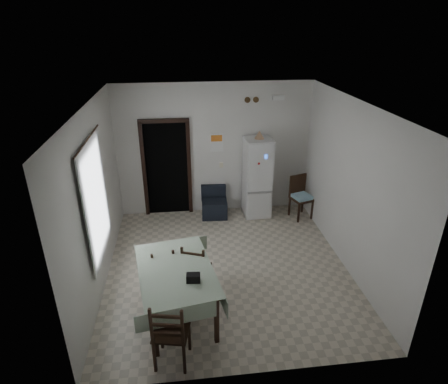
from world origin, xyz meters
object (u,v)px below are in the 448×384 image
Objects in this scene: fridge at (257,178)px; dining_chair_far_right at (197,268)px; dining_chair_near_head at (171,331)px; dining_table at (177,292)px; dining_chair_far_left at (162,270)px; corner_chair at (302,198)px; navy_seat at (214,202)px.

fridge reaches higher than dining_chair_far_right.
dining_table is at bearing -83.64° from dining_chair_near_head.
fridge is 2.02× the size of dining_chair_far_left.
corner_chair is 4.55m from dining_chair_near_head.
dining_chair_near_head is at bearing -104.81° from dining_table.
dining_table is (-2.74, -2.73, -0.07)m from corner_chair.
fridge is 4.30m from dining_chair_near_head.
dining_chair_far_right is (-1.48, -2.52, -0.42)m from fridge.
dining_chair_far_right is 1.39m from dining_chair_near_head.
corner_chair is (0.95, -0.28, -0.41)m from fridge.
dining_chair_far_right is at bearing 47.73° from dining_table.
dining_chair_near_head is at bearing 83.97° from dining_chair_far_left.
dining_chair_far_right reaches higher than dining_table.
dining_chair_far_right is at bearing 163.90° from dining_chair_far_left.
fridge is at bearing -141.56° from dining_chair_far_left.
navy_seat is at bearing 64.73° from dining_table.
dining_table is 0.58m from dining_chair_far_left.
dining_table is 1.80× the size of dining_chair_far_left.
fridge is at bearing -99.32° from dining_chair_far_right.
dining_chair_near_head reaches higher than dining_chair_far_left.
dining_chair_far_left is at bearing -72.04° from dining_chair_near_head.
fridge reaches higher than dining_chair_near_head.
dining_chair_near_head is (-1.87, -3.85, -0.37)m from fridge.
fridge reaches higher than corner_chair.
dining_chair_near_head reaches higher than navy_seat.
dining_table reaches higher than navy_seat.
fridge is at bearing 145.26° from corner_chair.
dining_table is at bearing 78.40° from dining_chair_far_right.
dining_chair_far_right reaches higher than dining_chair_far_left.
dining_table is 0.85m from dining_chair_near_head.
corner_chair is 0.61× the size of dining_table.
fridge reaches higher than navy_seat.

